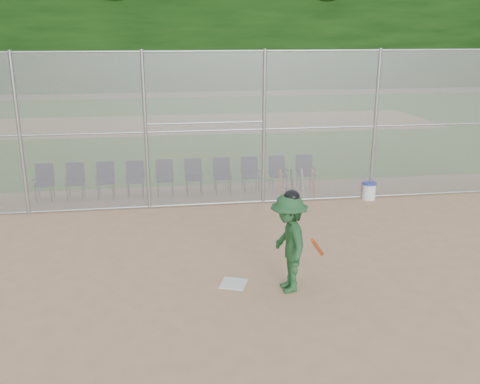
{
  "coord_description": "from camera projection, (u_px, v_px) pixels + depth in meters",
  "views": [
    {
      "loc": [
        -1.64,
        -8.37,
        4.43
      ],
      "look_at": [
        0.0,
        2.5,
        1.1
      ],
      "focal_mm": 40.0,
      "sensor_mm": 36.0,
      "label": 1
    }
  ],
  "objects": [
    {
      "name": "home_plate",
      "position": [
        234.0,
        284.0,
        9.73
      ],
      "size": [
        0.59,
        0.59,
        0.02
      ],
      "primitive_type": "cube",
      "rotation": [
        0.0,
        0.0,
        -0.37
      ],
      "color": "silver",
      "rests_on": "ground"
    },
    {
      "name": "chair_8",
      "position": [
        278.0,
        174.0,
        15.36
      ],
      "size": [
        0.54,
        0.52,
        0.96
      ],
      "primitive_type": null,
      "color": "#11103B",
      "rests_on": "ground"
    },
    {
      "name": "spare_bats",
      "position": [
        297.0,
        184.0,
        14.59
      ],
      "size": [
        0.96,
        0.41,
        0.82
      ],
      "color": "#D84C14",
      "rests_on": "ground"
    },
    {
      "name": "chair_2",
      "position": [
        105.0,
        181.0,
        14.66
      ],
      "size": [
        0.54,
        0.52,
        0.96
      ],
      "primitive_type": null,
      "color": "#11103B",
      "rests_on": "ground"
    },
    {
      "name": "chair_9",
      "position": [
        306.0,
        173.0,
        15.47
      ],
      "size": [
        0.54,
        0.52,
        0.96
      ],
      "primitive_type": null,
      "color": "#11103B",
      "rests_on": "ground"
    },
    {
      "name": "chair_7",
      "position": [
        251.0,
        175.0,
        15.24
      ],
      "size": [
        0.54,
        0.52,
        0.96
      ],
      "primitive_type": null,
      "color": "#11103B",
      "rests_on": "ground"
    },
    {
      "name": "batter_at_plate",
      "position": [
        288.0,
        243.0,
        9.28
      ],
      "size": [
        0.97,
        1.31,
        1.85
      ],
      "color": "#205028",
      "rests_on": "ground"
    },
    {
      "name": "chair_6",
      "position": [
        222.0,
        176.0,
        15.13
      ],
      "size": [
        0.54,
        0.52,
        0.96
      ],
      "primitive_type": null,
      "color": "#11103B",
      "rests_on": "ground"
    },
    {
      "name": "treeline",
      "position": [
        188.0,
        8.0,
        26.77
      ],
      "size": [
        81.0,
        60.0,
        11.0
      ],
      "color": "black",
      "rests_on": "ground"
    },
    {
      "name": "chair_5",
      "position": [
        194.0,
        177.0,
        15.01
      ],
      "size": [
        0.54,
        0.52,
        0.96
      ],
      "primitive_type": null,
      "color": "#11103B",
      "rests_on": "ground"
    },
    {
      "name": "chair_0",
      "position": [
        44.0,
        183.0,
        14.43
      ],
      "size": [
        0.54,
        0.52,
        0.96
      ],
      "primitive_type": null,
      "color": "#11103B",
      "rests_on": "ground"
    },
    {
      "name": "ground",
      "position": [
        261.0,
        292.0,
        9.44
      ],
      "size": [
        100.0,
        100.0,
        0.0
      ],
      "primitive_type": "plane",
      "color": "tan",
      "rests_on": "ground"
    },
    {
      "name": "backstop_fence",
      "position": [
        225.0,
        127.0,
        13.57
      ],
      "size": [
        16.09,
        0.09,
        4.0
      ],
      "color": "gray",
      "rests_on": "ground"
    },
    {
      "name": "grass_strip",
      "position": [
        193.0,
        124.0,
        26.47
      ],
      "size": [
        100.0,
        100.0,
        0.0
      ],
      "primitive_type": "plane",
      "color": "#336C20",
      "rests_on": "ground"
    },
    {
      "name": "water_cooler",
      "position": [
        369.0,
        191.0,
        14.58
      ],
      "size": [
        0.37,
        0.37,
        0.47
      ],
      "color": "white",
      "rests_on": "ground"
    },
    {
      "name": "dirt_patch_far",
      "position": [
        193.0,
        124.0,
        26.47
      ],
      "size": [
        24.0,
        24.0,
        0.0
      ],
      "primitive_type": "plane",
      "color": "tan",
      "rests_on": "ground"
    },
    {
      "name": "chair_3",
      "position": [
        135.0,
        179.0,
        14.78
      ],
      "size": [
        0.54,
        0.52,
        0.96
      ],
      "primitive_type": null,
      "color": "#11103B",
      "rests_on": "ground"
    },
    {
      "name": "chair_1",
      "position": [
        75.0,
        182.0,
        14.55
      ],
      "size": [
        0.54,
        0.52,
        0.96
      ],
      "primitive_type": null,
      "color": "#11103B",
      "rests_on": "ground"
    },
    {
      "name": "chair_4",
      "position": [
        165.0,
        178.0,
        14.89
      ],
      "size": [
        0.54,
        0.52,
        0.96
      ],
      "primitive_type": null,
      "color": "#11103B",
      "rests_on": "ground"
    }
  ]
}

